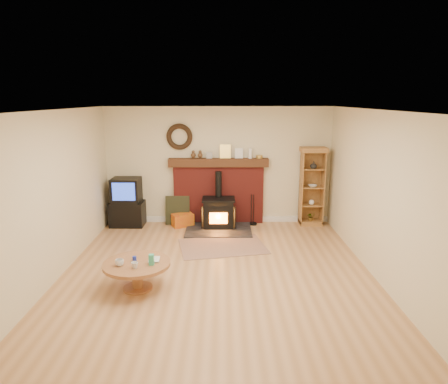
{
  "coord_description": "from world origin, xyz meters",
  "views": [
    {
      "loc": [
        0.1,
        -6.05,
        2.77
      ],
      "look_at": [
        0.12,
        1.0,
        1.11
      ],
      "focal_mm": 32.0,
      "sensor_mm": 36.0,
      "label": 1
    }
  ],
  "objects_px": {
    "tv_unit": "(127,203)",
    "curio_cabinet": "(312,186)",
    "wood_stove": "(219,214)",
    "coffee_table": "(137,268)"
  },
  "relations": [
    {
      "from": "tv_unit",
      "to": "coffee_table",
      "type": "distance_m",
      "value": 3.18
    },
    {
      "from": "wood_stove",
      "to": "tv_unit",
      "type": "distance_m",
      "value": 2.04
    },
    {
      "from": "wood_stove",
      "to": "tv_unit",
      "type": "xyz_separation_m",
      "value": [
        -2.02,
        0.2,
        0.2
      ]
    },
    {
      "from": "tv_unit",
      "to": "wood_stove",
      "type": "bearing_deg",
      "value": -5.65
    },
    {
      "from": "wood_stove",
      "to": "coffee_table",
      "type": "xyz_separation_m",
      "value": [
        -1.17,
        -2.86,
        0.02
      ]
    },
    {
      "from": "tv_unit",
      "to": "curio_cabinet",
      "type": "bearing_deg",
      "value": 1.17
    },
    {
      "from": "curio_cabinet",
      "to": "coffee_table",
      "type": "bearing_deg",
      "value": -135.81
    },
    {
      "from": "wood_stove",
      "to": "coffee_table",
      "type": "bearing_deg",
      "value": -112.31
    },
    {
      "from": "tv_unit",
      "to": "curio_cabinet",
      "type": "height_order",
      "value": "curio_cabinet"
    },
    {
      "from": "curio_cabinet",
      "to": "coffee_table",
      "type": "height_order",
      "value": "curio_cabinet"
    }
  ]
}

